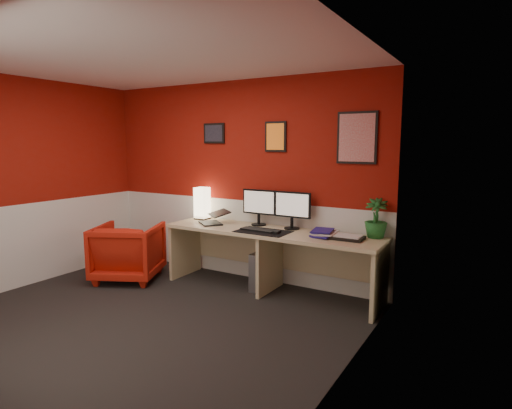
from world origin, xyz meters
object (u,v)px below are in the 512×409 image
object	(u,v)px
monitor_left	(259,202)
potted_plant	(376,218)
shoji_lamp	(202,204)
desk	(270,261)
armchair	(128,252)
monitor_right	(292,204)
zen_tray	(347,238)
laptop	(210,215)
pc_tower	(265,270)

from	to	relation	value
monitor_left	potted_plant	world-z (taller)	monitor_left
shoji_lamp	desk	bearing A→B (deg)	-9.41
potted_plant	armchair	xyz separation A→B (m)	(-2.92, -0.75, -0.58)
monitor_right	zen_tray	bearing A→B (deg)	-14.16
shoji_lamp	potted_plant	world-z (taller)	potted_plant
laptop	monitor_right	bearing A→B (deg)	51.48
pc_tower	shoji_lamp	bearing A→B (deg)	172.83
monitor_left	monitor_right	world-z (taller)	same
desk	monitor_right	bearing A→B (deg)	47.89
monitor_left	potted_plant	xyz separation A→B (m)	(1.41, 0.03, -0.08)
potted_plant	desk	bearing A→B (deg)	-168.43
desk	pc_tower	world-z (taller)	desk
monitor_left	pc_tower	xyz separation A→B (m)	(0.17, -0.14, -0.80)
desk	monitor_right	world-z (taller)	monitor_right
desk	zen_tray	world-z (taller)	zen_tray
shoji_lamp	armchair	bearing A→B (deg)	-132.88
desk	armchair	bearing A→B (deg)	-163.87
laptop	monitor_left	xyz separation A→B (m)	(0.56, 0.24, 0.18)
zen_tray	armchair	distance (m)	2.76
laptop	zen_tray	bearing A→B (deg)	40.19
desk	shoji_lamp	bearing A→B (deg)	170.59
zen_tray	pc_tower	size ratio (longest dim) A/B	0.78
monitor_right	zen_tray	size ratio (longest dim) A/B	1.66
zen_tray	armchair	world-z (taller)	zen_tray
pc_tower	potted_plant	bearing A→B (deg)	6.92
monitor_left	zen_tray	size ratio (longest dim) A/B	1.66
laptop	zen_tray	distance (m)	1.73
shoji_lamp	pc_tower	world-z (taller)	shoji_lamp
desk	armchair	size ratio (longest dim) A/B	3.31
monitor_left	pc_tower	size ratio (longest dim) A/B	1.29
armchair	monitor_left	bearing A→B (deg)	179.62
armchair	zen_tray	bearing A→B (deg)	165.25
desk	zen_tray	bearing A→B (deg)	0.98
zen_tray	laptop	bearing A→B (deg)	-178.43
monitor_right	armchair	world-z (taller)	monitor_right
laptop	monitor_left	world-z (taller)	monitor_left
monitor_left	zen_tray	distance (m)	1.22
shoji_lamp	monitor_left	xyz separation A→B (m)	(0.85, 0.02, 0.09)
monitor_left	potted_plant	size ratio (longest dim) A/B	1.38
shoji_lamp	laptop	bearing A→B (deg)	-36.37
monitor_left	monitor_right	distance (m)	0.45
desk	monitor_right	distance (m)	0.71
desk	monitor_right	xyz separation A→B (m)	(0.18, 0.20, 0.66)
shoji_lamp	potted_plant	xyz separation A→B (m)	(2.27, 0.05, 0.01)
shoji_lamp	zen_tray	xyz separation A→B (m)	(2.03, -0.17, -0.18)
monitor_left	pc_tower	world-z (taller)	monitor_left
zen_tray	desk	bearing A→B (deg)	-179.02
shoji_lamp	monitor_left	size ratio (longest dim) A/B	0.69
zen_tray	pc_tower	distance (m)	1.13
desk	laptop	xyz separation A→B (m)	(-0.83, -0.03, 0.47)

